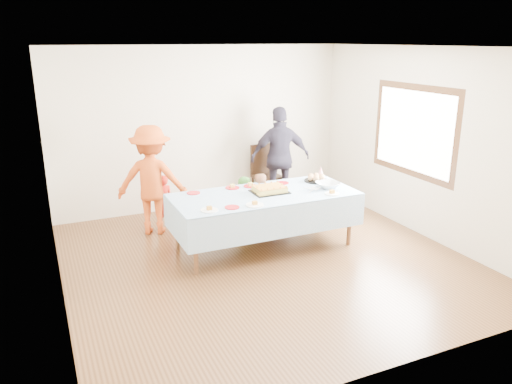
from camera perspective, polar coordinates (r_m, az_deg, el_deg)
ground at (r=6.63m, az=1.11°, el=-7.75°), size 5.00×5.00×0.00m
room_walls at (r=6.13m, az=1.65°, el=7.56°), size 5.04×5.04×2.72m
party_table at (r=6.77m, az=0.95°, el=-0.64°), size 2.50×1.10×0.78m
birthday_cake at (r=6.80m, az=1.56°, el=0.29°), size 0.48×0.37×0.09m
rolls_tray at (r=7.38m, az=6.90°, el=1.56°), size 0.35×0.35×0.11m
punch_bowl at (r=7.08m, az=8.21°, el=0.80°), size 0.32×0.32×0.08m
party_hat at (r=7.61m, az=7.40°, el=2.34°), size 0.10×0.10×0.17m
fork_pile at (r=6.91m, az=6.60°, el=0.40°), size 0.24×0.18×0.07m
plate_red_far_a at (r=6.82m, az=-7.16°, el=-0.10°), size 0.18×0.18×0.01m
plate_red_far_b at (r=7.01m, az=-2.72°, el=0.49°), size 0.20×0.20×0.01m
plate_red_far_c at (r=7.08m, az=-0.64°, el=0.68°), size 0.20×0.20×0.01m
plate_red_far_d at (r=7.25m, az=3.08°, el=1.05°), size 0.17×0.17×0.01m
plate_red_near at (r=6.20m, az=-2.75°, el=-1.75°), size 0.19×0.19×0.01m
plate_white_left at (r=6.12m, az=-5.35°, el=-2.08°), size 0.22×0.22×0.01m
plate_white_mid at (r=6.28m, az=-0.14°, el=-1.48°), size 0.23×0.23×0.01m
plate_white_right at (r=6.81m, az=8.68°, el=-0.19°), size 0.20×0.20×0.01m
dining_chair at (r=8.77m, az=1.05°, el=2.47°), size 0.48×0.48×1.03m
toddler_left at (r=7.77m, az=-10.51°, el=-1.01°), size 0.30×0.20×0.82m
toddler_mid at (r=7.53m, az=-1.32°, el=-1.29°), size 0.43×0.31×0.82m
toddler_right at (r=7.42m, az=0.34°, el=-1.25°), size 0.49×0.42×0.90m
adult_left at (r=7.45m, az=-11.80°, el=1.34°), size 1.20×0.96×1.62m
adult_right at (r=8.47m, az=2.78°, el=3.94°), size 1.08×0.64×1.72m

